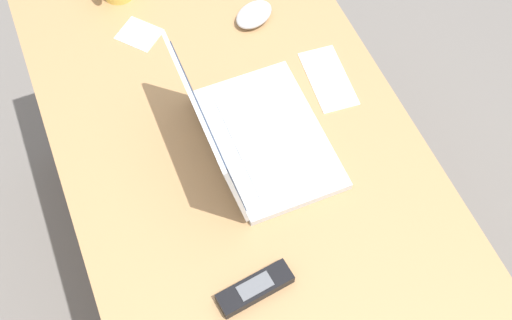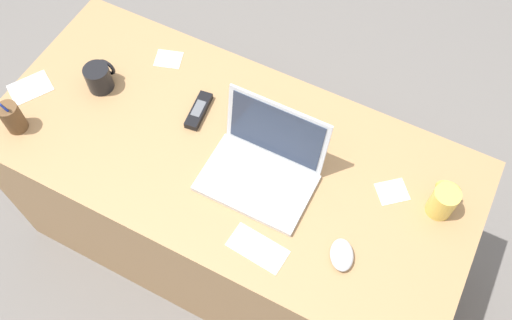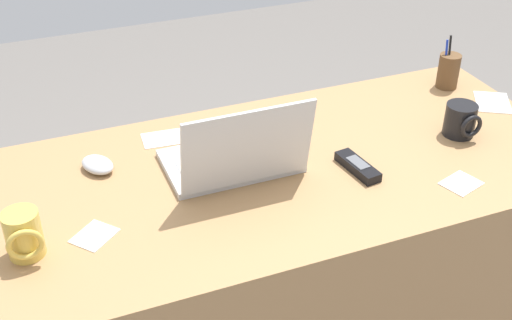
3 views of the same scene
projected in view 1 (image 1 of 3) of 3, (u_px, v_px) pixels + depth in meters
name	position (u px, v px, depth m)	size (l,w,h in m)	color
ground_plane	(262.00, 312.00, 1.93)	(6.00, 6.00, 0.00)	slate
desk	(263.00, 267.00, 1.62)	(1.58, 0.73, 0.73)	#A87C4F
laptop	(250.00, 135.00, 1.33)	(0.34, 0.26, 0.23)	silver
computer_mouse	(254.00, 15.00, 1.53)	(0.07, 0.10, 0.03)	silver
cordless_phone	(255.00, 288.00, 1.20)	(0.06, 0.15, 0.03)	black
paper_note_near_laptop	(328.00, 79.00, 1.45)	(0.17, 0.08, 0.00)	white
paper_note_left	(139.00, 34.00, 1.52)	(0.09, 0.08, 0.00)	white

